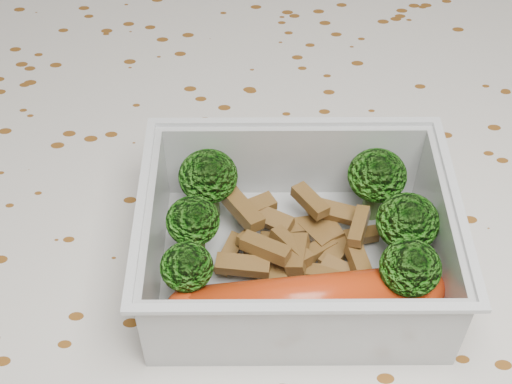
{
  "coord_description": "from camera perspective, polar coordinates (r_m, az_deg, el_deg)",
  "views": [
    {
      "loc": [
        -0.0,
        -0.3,
        1.11
      ],
      "look_at": [
        -0.0,
        -0.0,
        0.78
      ],
      "focal_mm": 50.0,
      "sensor_mm": 36.0,
      "label": 1
    }
  ],
  "objects": [
    {
      "name": "tablecloth",
      "position": [
        0.5,
        0.12,
        -4.85
      ],
      "size": [
        1.46,
        0.96,
        0.19
      ],
      "color": "silver",
      "rests_on": "dining_table"
    },
    {
      "name": "lunch_container",
      "position": [
        0.42,
        3.24,
        -4.55
      ],
      "size": [
        0.18,
        0.14,
        0.06
      ],
      "color": "silver",
      "rests_on": "tablecloth"
    },
    {
      "name": "meat_pile",
      "position": [
        0.43,
        2.9,
        -3.86
      ],
      "size": [
        0.1,
        0.07,
        0.03
      ],
      "color": "brown",
      "rests_on": "lunch_container"
    },
    {
      "name": "broccoli_florets",
      "position": [
        0.42,
        4.25,
        -2.01
      ],
      "size": [
        0.16,
        0.11,
        0.05
      ],
      "color": "#608C3F",
      "rests_on": "lunch_container"
    },
    {
      "name": "sausage",
      "position": [
        0.4,
        4.05,
        -8.65
      ],
      "size": [
        0.16,
        0.04,
        0.03
      ],
      "color": "#BA320F",
      "rests_on": "lunch_container"
    },
    {
      "name": "dining_table",
      "position": [
        0.54,
        0.11,
        -8.12
      ],
      "size": [
        1.4,
        0.9,
        0.75
      ],
      "color": "brown",
      "rests_on": "ground"
    }
  ]
}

